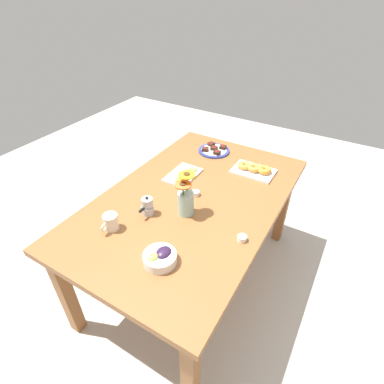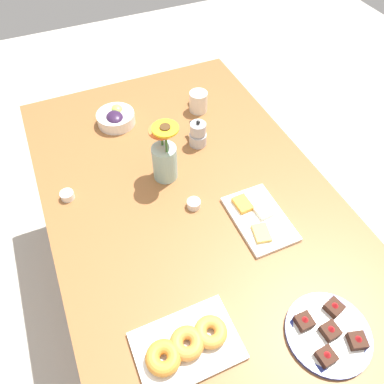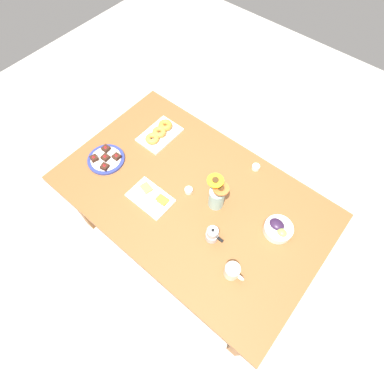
{
  "view_description": "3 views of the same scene",
  "coord_description": "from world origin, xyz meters",
  "px_view_note": "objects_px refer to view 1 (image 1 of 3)",
  "views": [
    {
      "loc": [
        1.25,
        0.74,
        1.84
      ],
      "look_at": [
        0.0,
        0.0,
        0.78
      ],
      "focal_mm": 28.0,
      "sensor_mm": 36.0,
      "label": 1
    },
    {
      "loc": [
        -0.77,
        0.33,
        1.79
      ],
      "look_at": [
        0.0,
        0.0,
        0.78
      ],
      "focal_mm": 35.0,
      "sensor_mm": 36.0,
      "label": 2
    },
    {
      "loc": [
        0.56,
        -0.67,
        2.3
      ],
      "look_at": [
        0.0,
        0.0,
        0.78
      ],
      "focal_mm": 28.0,
      "sensor_mm": 36.0,
      "label": 3
    }
  ],
  "objects_px": {
    "jam_cup_berry": "(196,193)",
    "dessert_plate": "(214,150)",
    "croissant_platter": "(254,169)",
    "moka_pot": "(148,207)",
    "cheese_platter": "(183,175)",
    "coffee_mug": "(111,222)",
    "jam_cup_honey": "(242,238)",
    "dining_table": "(192,208)",
    "flower_vase": "(186,200)",
    "grape_bowl": "(160,257)"
  },
  "relations": [
    {
      "from": "dining_table",
      "to": "coffee_mug",
      "type": "bearing_deg",
      "value": -26.47
    },
    {
      "from": "grape_bowl",
      "to": "dessert_plate",
      "type": "bearing_deg",
      "value": -165.53
    },
    {
      "from": "dining_table",
      "to": "cheese_platter",
      "type": "height_order",
      "value": "cheese_platter"
    },
    {
      "from": "jam_cup_honey",
      "to": "flower_vase",
      "type": "xyz_separation_m",
      "value": [
        -0.04,
        -0.36,
        0.07
      ]
    },
    {
      "from": "cheese_platter",
      "to": "croissant_platter",
      "type": "distance_m",
      "value": 0.49
    },
    {
      "from": "jam_cup_honey",
      "to": "coffee_mug",
      "type": "bearing_deg",
      "value": -66.6
    },
    {
      "from": "coffee_mug",
      "to": "grape_bowl",
      "type": "height_order",
      "value": "coffee_mug"
    },
    {
      "from": "dining_table",
      "to": "jam_cup_honey",
      "type": "relative_size",
      "value": 33.33
    },
    {
      "from": "jam_cup_berry",
      "to": "dessert_plate",
      "type": "relative_size",
      "value": 0.2
    },
    {
      "from": "croissant_platter",
      "to": "moka_pot",
      "type": "height_order",
      "value": "moka_pot"
    },
    {
      "from": "dining_table",
      "to": "coffee_mug",
      "type": "distance_m",
      "value": 0.53
    },
    {
      "from": "dining_table",
      "to": "coffee_mug",
      "type": "xyz_separation_m",
      "value": [
        0.46,
        -0.23,
        0.13
      ]
    },
    {
      "from": "jam_cup_berry",
      "to": "moka_pot",
      "type": "height_order",
      "value": "moka_pot"
    },
    {
      "from": "flower_vase",
      "to": "coffee_mug",
      "type": "bearing_deg",
      "value": -41.06
    },
    {
      "from": "dining_table",
      "to": "flower_vase",
      "type": "xyz_separation_m",
      "value": [
        0.14,
        0.04,
        0.17
      ]
    },
    {
      "from": "jam_cup_berry",
      "to": "dessert_plate",
      "type": "xyz_separation_m",
      "value": [
        -0.56,
        -0.16,
        -0.0
      ]
    },
    {
      "from": "coffee_mug",
      "to": "jam_cup_honey",
      "type": "distance_m",
      "value": 0.69
    },
    {
      "from": "grape_bowl",
      "to": "moka_pot",
      "type": "relative_size",
      "value": 1.34
    },
    {
      "from": "coffee_mug",
      "to": "cheese_platter",
      "type": "bearing_deg",
      "value": 175.04
    },
    {
      "from": "dining_table",
      "to": "moka_pot",
      "type": "height_order",
      "value": "moka_pot"
    },
    {
      "from": "moka_pot",
      "to": "jam_cup_honey",
      "type": "bearing_deg",
      "value": 97.81
    },
    {
      "from": "dining_table",
      "to": "jam_cup_berry",
      "type": "xyz_separation_m",
      "value": [
        -0.03,
        0.01,
        0.1
      ]
    },
    {
      "from": "cheese_platter",
      "to": "coffee_mug",
      "type": "bearing_deg",
      "value": -4.96
    },
    {
      "from": "croissant_platter",
      "to": "jam_cup_berry",
      "type": "xyz_separation_m",
      "value": [
        0.43,
        -0.21,
        -0.01
      ]
    },
    {
      "from": "dessert_plate",
      "to": "flower_vase",
      "type": "height_order",
      "value": "flower_vase"
    },
    {
      "from": "jam_cup_berry",
      "to": "flower_vase",
      "type": "xyz_separation_m",
      "value": [
        0.18,
        0.04,
        0.07
      ]
    },
    {
      "from": "dining_table",
      "to": "cheese_platter",
      "type": "bearing_deg",
      "value": -134.93
    },
    {
      "from": "croissant_platter",
      "to": "cheese_platter",
      "type": "bearing_deg",
      "value": -53.08
    },
    {
      "from": "croissant_platter",
      "to": "dessert_plate",
      "type": "xyz_separation_m",
      "value": [
        -0.12,
        -0.37,
        -0.01
      ]
    },
    {
      "from": "jam_cup_honey",
      "to": "dining_table",
      "type": "bearing_deg",
      "value": -114.22
    },
    {
      "from": "coffee_mug",
      "to": "moka_pot",
      "type": "distance_m",
      "value": 0.22
    },
    {
      "from": "jam_cup_berry",
      "to": "grape_bowl",
      "type": "bearing_deg",
      "value": 12.77
    },
    {
      "from": "dining_table",
      "to": "flower_vase",
      "type": "distance_m",
      "value": 0.23
    },
    {
      "from": "moka_pot",
      "to": "croissant_platter",
      "type": "bearing_deg",
      "value": 153.86
    },
    {
      "from": "dining_table",
      "to": "flower_vase",
      "type": "relative_size",
      "value": 6.29
    },
    {
      "from": "grape_bowl",
      "to": "jam_cup_honey",
      "type": "xyz_separation_m",
      "value": [
        -0.33,
        0.28,
        -0.01
      ]
    },
    {
      "from": "cheese_platter",
      "to": "jam_cup_berry",
      "type": "relative_size",
      "value": 5.42
    },
    {
      "from": "coffee_mug",
      "to": "dessert_plate",
      "type": "relative_size",
      "value": 0.48
    },
    {
      "from": "croissant_platter",
      "to": "dining_table",
      "type": "bearing_deg",
      "value": -25.07
    },
    {
      "from": "croissant_platter",
      "to": "moka_pot",
      "type": "relative_size",
      "value": 2.35
    },
    {
      "from": "coffee_mug",
      "to": "dessert_plate",
      "type": "distance_m",
      "value": 1.05
    },
    {
      "from": "grape_bowl",
      "to": "moka_pot",
      "type": "height_order",
      "value": "moka_pot"
    },
    {
      "from": "jam_cup_berry",
      "to": "croissant_platter",
      "type": "bearing_deg",
      "value": 154.08
    },
    {
      "from": "croissant_platter",
      "to": "moka_pot",
      "type": "distance_m",
      "value": 0.81
    },
    {
      "from": "jam_cup_honey",
      "to": "dessert_plate",
      "type": "relative_size",
      "value": 0.2
    },
    {
      "from": "coffee_mug",
      "to": "flower_vase",
      "type": "bearing_deg",
      "value": 138.94
    },
    {
      "from": "cheese_platter",
      "to": "moka_pot",
      "type": "xyz_separation_m",
      "value": [
        0.43,
        0.04,
        0.04
      ]
    },
    {
      "from": "moka_pot",
      "to": "coffee_mug",
      "type": "bearing_deg",
      "value": -24.39
    },
    {
      "from": "coffee_mug",
      "to": "jam_cup_berry",
      "type": "height_order",
      "value": "coffee_mug"
    },
    {
      "from": "dining_table",
      "to": "cheese_platter",
      "type": "relative_size",
      "value": 6.15
    }
  ]
}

